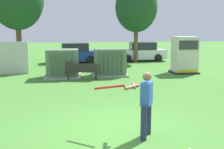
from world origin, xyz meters
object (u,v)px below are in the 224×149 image
at_px(generator_enclosure, 184,55).
at_px(parked_car_right_of_center, 141,52).
at_px(transformer_mid_west, 110,62).
at_px(park_bench, 82,70).
at_px(batter, 144,101).
at_px(parked_car_left_of_center, 74,54).
at_px(transformer_west, 63,64).

relative_size(generator_enclosure, parked_car_right_of_center, 0.55).
distance_m(transformer_mid_west, park_bench, 2.09).
bearing_deg(batter, transformer_mid_west, 88.35).
height_order(generator_enclosure, parked_car_left_of_center, generator_enclosure).
distance_m(transformer_mid_west, generator_enclosure, 4.83).
distance_m(generator_enclosure, parked_car_right_of_center, 6.95).
height_order(batter, parked_car_left_of_center, batter).
relative_size(generator_enclosure, batter, 1.32).
height_order(transformer_mid_west, generator_enclosure, generator_enclosure).
distance_m(park_bench, parked_car_right_of_center, 9.95).
height_order(transformer_west, generator_enclosure, generator_enclosure).
bearing_deg(park_bench, generator_enclosure, 13.58).
height_order(transformer_west, park_bench, transformer_west).
distance_m(transformer_west, parked_car_right_of_center, 9.83).
xyz_separation_m(batter, parked_car_left_of_center, (-1.90, 16.24, -0.22)).
distance_m(transformer_mid_west, batter, 9.74).
xyz_separation_m(batter, parked_car_right_of_center, (3.91, 16.95, -0.22)).
bearing_deg(parked_car_right_of_center, batter, -102.97).
xyz_separation_m(generator_enclosure, parked_car_right_of_center, (-1.18, 6.84, -0.38)).
xyz_separation_m(transformer_mid_west, parked_car_right_of_center, (3.63, 7.22, -0.04)).
height_order(generator_enclosure, batter, generator_enclosure).
height_order(transformer_west, parked_car_right_of_center, same).
distance_m(batter, parked_car_left_of_center, 16.36).
distance_m(generator_enclosure, parked_car_left_of_center, 9.30).
height_order(generator_enclosure, parked_car_right_of_center, generator_enclosure).
bearing_deg(transformer_west, transformer_mid_west, 4.97).
relative_size(generator_enclosure, parked_car_left_of_center, 0.53).
bearing_deg(batter, parked_car_right_of_center, 77.03).
bearing_deg(batter, transformer_west, 104.73).
bearing_deg(generator_enclosure, parked_car_left_of_center, 138.74).
relative_size(transformer_west, transformer_mid_west, 1.00).
bearing_deg(transformer_mid_west, generator_enclosure, 4.51).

